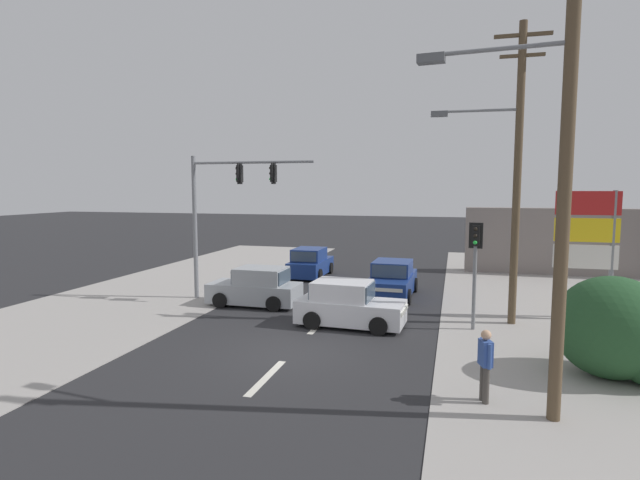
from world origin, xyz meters
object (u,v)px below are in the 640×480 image
at_px(traffic_signal_mast, 223,201).
at_px(shopping_plaza_sign, 586,236).
at_px(utility_pole_foreground_right, 560,145).
at_px(sedan_crossing_left, 392,281).
at_px(pedestal_signal_right_kerb, 475,258).
at_px(hatchback_kerbside_parked, 256,288).
at_px(pedestrian_at_kerb, 485,362).
at_px(utility_pole_midground_right, 514,166).
at_px(hatchback_oncoming_mid, 348,305).
at_px(hatchback_receding_far, 310,263).

relative_size(traffic_signal_mast, shopping_plaza_sign, 1.30).
distance_m(utility_pole_foreground_right, sedan_crossing_left, 12.52).
xyz_separation_m(pedestal_signal_right_kerb, hatchback_kerbside_parked, (-8.26, 1.40, -1.71)).
bearing_deg(sedan_crossing_left, pedestal_signal_right_kerb, -53.77).
distance_m(utility_pole_foreground_right, traffic_signal_mast, 13.93).
relative_size(sedan_crossing_left, hatchback_kerbside_parked, 1.17).
bearing_deg(traffic_signal_mast, hatchback_kerbside_parked, -18.18).
xyz_separation_m(shopping_plaza_sign, pedestrian_at_kerb, (-3.77, -8.31, -2.06)).
bearing_deg(traffic_signal_mast, pedestal_signal_right_kerb, -11.10).
xyz_separation_m(utility_pole_midground_right, sedan_crossing_left, (-4.39, 3.28, -4.70)).
distance_m(hatchback_oncoming_mid, sedan_crossing_left, 5.03).
xyz_separation_m(traffic_signal_mast, hatchback_oncoming_mid, (5.84, -2.51, -3.44)).
xyz_separation_m(shopping_plaza_sign, sedan_crossing_left, (-7.04, 1.88, -2.28)).
distance_m(shopping_plaza_sign, hatchback_receding_far, 13.34).
xyz_separation_m(hatchback_oncoming_mid, sedan_crossing_left, (0.87, 4.95, 0.00)).
height_order(traffic_signal_mast, hatchback_kerbside_parked, traffic_signal_mast).
distance_m(hatchback_receding_far, sedan_crossing_left, 6.15).
bearing_deg(pedestal_signal_right_kerb, pedestrian_at_kerb, -89.51).
relative_size(utility_pole_foreground_right, shopping_plaza_sign, 2.23).
bearing_deg(shopping_plaza_sign, sedan_crossing_left, 165.05).
bearing_deg(shopping_plaza_sign, pedestal_signal_right_kerb, -146.72).
distance_m(pedestal_signal_right_kerb, shopping_plaza_sign, 4.61).
bearing_deg(utility_pole_foreground_right, utility_pole_midground_right, 90.38).
xyz_separation_m(utility_pole_midground_right, hatchback_oncoming_mid, (-5.27, -1.68, -4.70)).
relative_size(utility_pole_midground_right, hatchback_oncoming_mid, 2.72).
relative_size(traffic_signal_mast, pedestrian_at_kerb, 3.68).
height_order(utility_pole_midground_right, hatchback_oncoming_mid, utility_pole_midground_right).
distance_m(utility_pole_foreground_right, hatchback_kerbside_parked, 13.12).
relative_size(shopping_plaza_sign, hatchback_receding_far, 1.26).
bearing_deg(utility_pole_midground_right, traffic_signal_mast, 175.70).
xyz_separation_m(utility_pole_midground_right, pedestal_signal_right_kerb, (-1.18, -1.11, -2.99)).
bearing_deg(traffic_signal_mast, sedan_crossing_left, 19.99).
height_order(traffic_signal_mast, shopping_plaza_sign, traffic_signal_mast).
height_order(sedan_crossing_left, pedestrian_at_kerb, pedestrian_at_kerb).
bearing_deg(hatchback_receding_far, utility_pole_midground_right, -37.77).
relative_size(utility_pole_foreground_right, pedestrian_at_kerb, 6.29).
relative_size(hatchback_receding_far, hatchback_kerbside_parked, 1.00).
height_order(utility_pole_foreground_right, hatchback_oncoming_mid, utility_pole_foreground_right).
height_order(utility_pole_foreground_right, pedestrian_at_kerb, utility_pole_foreground_right).
bearing_deg(pedestal_signal_right_kerb, utility_pole_foreground_right, -78.96).
relative_size(pedestal_signal_right_kerb, hatchback_kerbside_parked, 0.98).
bearing_deg(utility_pole_foreground_right, hatchback_kerbside_parked, 140.96).
bearing_deg(sedan_crossing_left, traffic_signal_mast, -160.01).
height_order(utility_pole_midground_right, pedestrian_at_kerb, utility_pole_midground_right).
height_order(pedestal_signal_right_kerb, sedan_crossing_left, pedestal_signal_right_kerb).
relative_size(utility_pole_foreground_right, utility_pole_midground_right, 1.02).
xyz_separation_m(hatchback_oncoming_mid, pedestrian_at_kerb, (4.14, -5.23, 0.22)).
height_order(traffic_signal_mast, sedan_crossing_left, traffic_signal_mast).
height_order(hatchback_receding_far, sedan_crossing_left, sedan_crossing_left).
height_order(pedestal_signal_right_kerb, hatchback_oncoming_mid, pedestal_signal_right_kerb).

